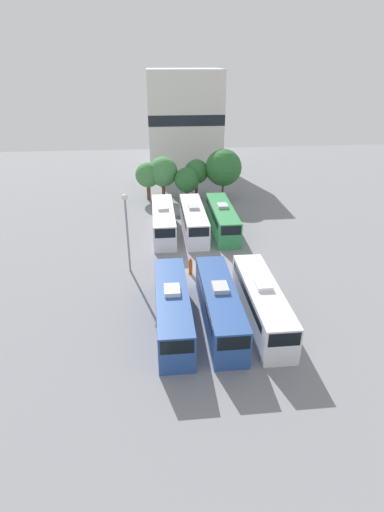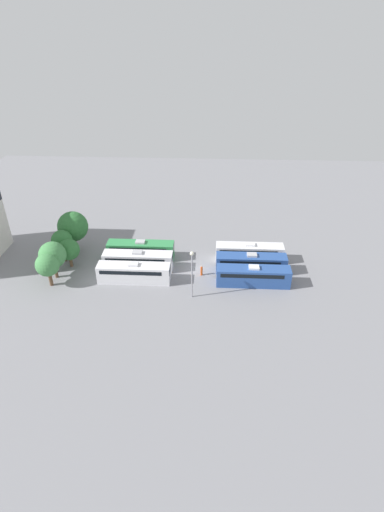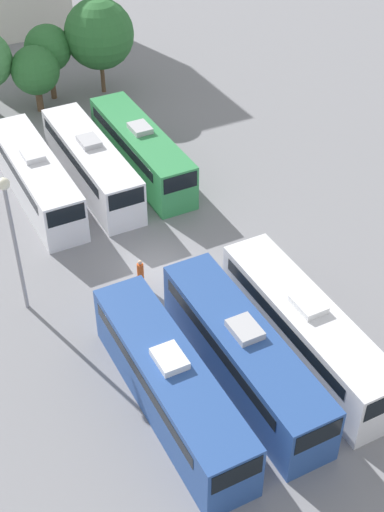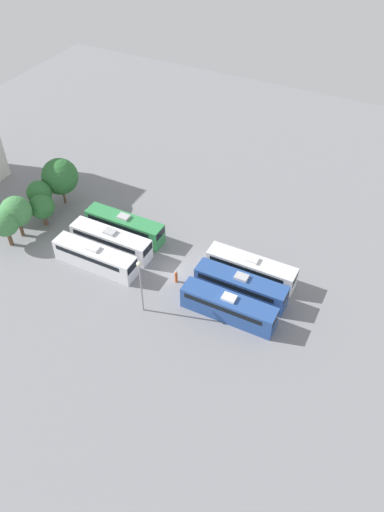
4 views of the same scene
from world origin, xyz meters
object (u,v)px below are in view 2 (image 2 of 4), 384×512
at_px(bus_1, 251,263).
at_px(tree_1, 52,255).
at_px(bus_4, 138,260).
at_px(light_pole, 192,267).
at_px(tree_4, 73,226).
at_px(bus_2, 249,252).
at_px(bus_3, 134,272).
at_px(tree_0, 47,265).
at_px(tree_3, 62,241).
at_px(bus_5, 141,250).
at_px(bus_0, 253,276).
at_px(tree_2, 69,250).
at_px(worker_person, 202,271).

height_order(bus_1, tree_1, tree_1).
distance_m(bus_4, light_pole, 12.52).
bearing_deg(tree_4, bus_2, -93.87).
distance_m(bus_2, bus_3, 20.16).
distance_m(tree_0, tree_3, 7.21).
distance_m(bus_3, bus_5, 7.18).
distance_m(bus_0, tree_3, 32.42).
bearing_deg(light_pole, tree_3, 67.85).
bearing_deg(tree_0, light_pole, -94.95).
height_order(light_pole, tree_4, light_pole).
distance_m(bus_3, tree_1, 13.08).
xyz_separation_m(bus_3, tree_0, (-1.76, 12.89, 2.12)).
bearing_deg(bus_5, tree_2, 106.30).
height_order(light_pole, tree_0, light_pole).
bearing_deg(tree_1, bus_4, -76.14).
distance_m(bus_1, bus_4, 18.80).
bearing_deg(bus_3, tree_2, 71.41).
bearing_deg(bus_4, tree_2, 89.02).
bearing_deg(bus_1, bus_2, 0.53).
bearing_deg(bus_5, tree_1, 117.68).
relative_size(bus_1, tree_0, 2.05).
distance_m(bus_2, light_pole, 14.87).
xyz_separation_m(worker_person, tree_0, (-4.03, 23.64, 2.93)).
height_order(tree_0, tree_4, tree_4).
bearing_deg(tree_0, bus_3, -82.21).
distance_m(bus_5, tree_0, 15.80).
relative_size(bus_3, tree_2, 2.28).
distance_m(bus_2, tree_4, 31.25).
bearing_deg(light_pole, bus_0, -68.27).
bearing_deg(bus_4, bus_5, 1.43).
xyz_separation_m(bus_4, tree_4, (5.68, 12.25, 3.09)).
height_order(worker_person, tree_3, tree_3).
bearing_deg(bus_1, tree_3, 87.05).
bearing_deg(bus_5, bus_4, -178.57).
relative_size(worker_person, tree_4, 0.24).
relative_size(bus_4, light_pole, 1.45).
relative_size(tree_0, tree_4, 0.76).
height_order(bus_3, tree_2, tree_2).
bearing_deg(bus_4, light_pole, -127.98).
xyz_separation_m(bus_0, bus_1, (3.74, 0.04, 0.00)).
distance_m(tree_3, tree_4, 4.03).
bearing_deg(bus_3, bus_5, 0.32).
xyz_separation_m(bus_2, tree_4, (2.10, 31.03, 3.09)).
relative_size(light_pole, tree_4, 1.07).
height_order(tree_2, tree_4, tree_4).
relative_size(bus_2, tree_4, 1.56).
height_order(bus_1, tree_0, tree_0).
bearing_deg(bus_0, tree_2, 82.87).
xyz_separation_m(bus_0, worker_person, (2.21, 8.14, -0.81)).
bearing_deg(tree_3, tree_4, -11.34).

